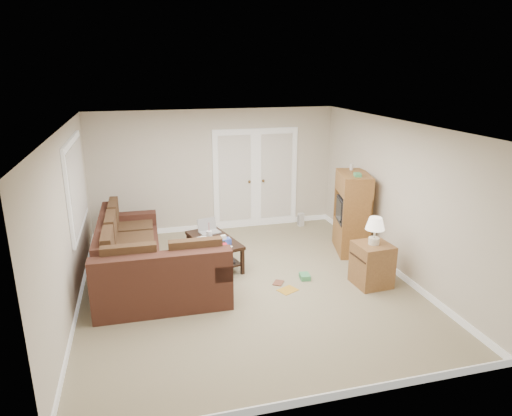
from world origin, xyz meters
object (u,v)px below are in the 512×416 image
object	(u,v)px
tv_armoire	(352,212)
side_cabinet	(372,261)
coffee_table	(214,250)
sectional_sofa	(143,263)

from	to	relation	value
tv_armoire	side_cabinet	distance (m)	1.44
coffee_table	side_cabinet	xyz separation A→B (m)	(2.26, -1.37, 0.13)
coffee_table	tv_armoire	distance (m)	2.60
tv_armoire	side_cabinet	world-z (taller)	tv_armoire
side_cabinet	tv_armoire	bearing A→B (deg)	74.06
sectional_sofa	tv_armoire	world-z (taller)	tv_armoire
coffee_table	side_cabinet	distance (m)	2.65
coffee_table	tv_armoire	bearing A→B (deg)	-14.74
tv_armoire	side_cabinet	bearing A→B (deg)	-88.03
sectional_sofa	coffee_table	bearing A→B (deg)	20.84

